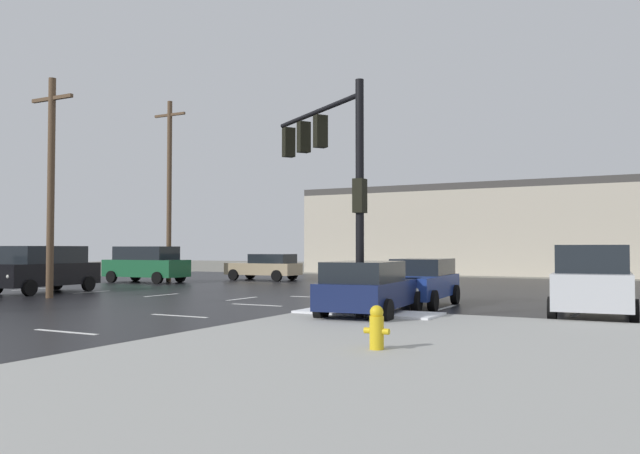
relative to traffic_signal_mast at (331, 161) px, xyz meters
The scene contains 15 objects.
ground_plane 7.23m from the traffic_signal_mast, 133.38° to the left, with size 120.00×120.00×0.00m, color slate.
road_asphalt 7.22m from the traffic_signal_mast, 133.38° to the left, with size 44.00×44.00×0.02m, color black.
snow_strip_curbside 4.42m from the traffic_signal_mast, ahead, with size 4.00×1.60×0.06m, color white.
lane_markings 5.88m from the traffic_signal_mast, 134.42° to the left, with size 36.15×36.15×0.01m.
traffic_signal_mast is the anchor object (origin of this frame).
fire_hydrant 7.78m from the traffic_signal_mast, 56.01° to the right, with size 0.48×0.26×0.79m.
strip_building_background 33.28m from the traffic_signal_mast, 96.57° to the left, with size 26.66×8.00×6.66m.
sedan_tan 21.27m from the traffic_signal_mast, 127.73° to the left, with size 4.54×2.02×1.58m.
sedan_navy 3.78m from the traffic_signal_mast, ahead, with size 2.34×4.65×1.58m.
sedan_blue 5.77m from the traffic_signal_mast, 75.59° to the left, with size 2.25×4.62×1.58m.
suv_silver 8.13m from the traffic_signal_mast, 26.75° to the left, with size 2.44×4.94×2.03m.
suv_green 21.07m from the traffic_signal_mast, 147.03° to the left, with size 4.89×2.31×2.03m.
suv_black 16.08m from the traffic_signal_mast, 169.48° to the left, with size 2.43×4.94×2.03m.
utility_pole_mid 12.76m from the traffic_signal_mast, behind, with size 2.20×0.28×8.63m.
utility_pole_far 21.16m from the traffic_signal_mast, 143.30° to the left, with size 2.20×0.28×10.53m.
Camera 1 is at (12.23, -20.53, 1.97)m, focal length 36.29 mm.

